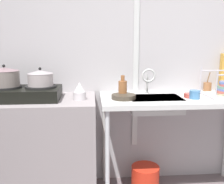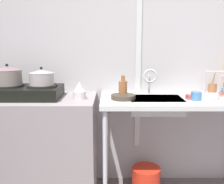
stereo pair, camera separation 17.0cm
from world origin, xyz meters
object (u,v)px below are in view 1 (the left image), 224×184
(pot_on_left_burner, at_px, (5,77))
(small_bowl_on_drainboard, at_px, (190,95))
(percolator, at_px, (80,91))
(sink_basin, at_px, (155,104))
(faucet, at_px, (148,77))
(frying_pan, at_px, (124,97))
(bottle_by_sink, at_px, (123,88))
(stove, at_px, (24,93))
(pot_on_right_burner, at_px, (40,78))
(cup_by_rack, at_px, (195,95))
(bucket_on_floor, at_px, (145,178))
(utensil_jar, at_px, (207,87))

(pot_on_left_burner, relative_size, small_bowl_on_drainboard, 2.31)
(small_bowl_on_drainboard, bearing_deg, percolator, -179.79)
(sink_basin, distance_m, small_bowl_on_drainboard, 0.30)
(faucet, bearing_deg, frying_pan, -145.39)
(bottle_by_sink, bearing_deg, small_bowl_on_drainboard, -6.47)
(stove, xyz_separation_m, pot_on_right_burner, (0.14, 0.00, 0.13))
(small_bowl_on_drainboard, bearing_deg, frying_pan, -179.75)
(percolator, bearing_deg, cup_by_rack, -2.53)
(percolator, bearing_deg, stove, 175.00)
(stove, bearing_deg, pot_on_right_burner, 0.00)
(pot_on_right_burner, relative_size, faucet, 0.89)
(frying_pan, height_order, bucket_on_floor, frying_pan)
(utensil_jar, bearing_deg, faucet, -170.83)
(sink_basin, distance_m, cup_by_rack, 0.34)
(pot_on_right_burner, bearing_deg, bottle_by_sink, 2.36)
(utensil_jar, bearing_deg, pot_on_right_burner, -171.60)
(small_bowl_on_drainboard, bearing_deg, cup_by_rack, -64.28)
(frying_pan, bearing_deg, pot_on_left_burner, 177.68)
(cup_by_rack, distance_m, bottle_by_sink, 0.61)
(utensil_jar, bearing_deg, small_bowl_on_drainboard, -135.98)
(pot_on_right_burner, xyz_separation_m, cup_by_rack, (1.28, -0.08, -0.14))
(faucet, height_order, bottle_by_sink, faucet)
(stove, relative_size, pot_on_left_burner, 2.52)
(stove, xyz_separation_m, frying_pan, (0.83, -0.04, -0.04))
(stove, distance_m, percolator, 0.46)
(faucet, height_order, utensil_jar, faucet)
(stove, height_order, percolator, percolator)
(cup_by_rack, xyz_separation_m, small_bowl_on_drainboard, (-0.02, 0.05, -0.02))
(percolator, bearing_deg, sink_basin, 2.96)
(pot_on_left_burner, relative_size, bucket_on_floor, 0.90)
(pot_on_left_burner, height_order, utensil_jar, pot_on_left_burner)
(bottle_by_sink, height_order, utensil_jar, bottle_by_sink)
(pot_on_left_burner, xyz_separation_m, frying_pan, (0.97, -0.04, -0.17))
(bottle_by_sink, relative_size, bucket_on_floor, 0.72)
(pot_on_right_burner, xyz_separation_m, small_bowl_on_drainboard, (1.26, -0.04, -0.16))
(stove, bearing_deg, sink_basin, -0.36)
(utensil_jar, bearing_deg, stove, -172.31)
(faucet, bearing_deg, cup_by_rack, -31.08)
(percolator, height_order, frying_pan, percolator)
(pot_on_right_burner, height_order, faucet, pot_on_right_burner)
(percolator, xyz_separation_m, bottle_by_sink, (0.37, 0.07, 0.01))
(frying_pan, height_order, cup_by_rack, cup_by_rack)
(pot_on_right_burner, height_order, percolator, pot_on_right_burner)
(percolator, bearing_deg, pot_on_left_burner, 176.18)
(pot_on_right_burner, height_order, bottle_by_sink, pot_on_right_burner)
(percolator, relative_size, faucet, 0.61)
(small_bowl_on_drainboard, bearing_deg, faucet, 153.26)
(sink_basin, bearing_deg, frying_pan, -173.39)
(pot_on_left_burner, xyz_separation_m, percolator, (0.60, -0.04, -0.12))
(faucet, distance_m, utensil_jar, 0.62)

